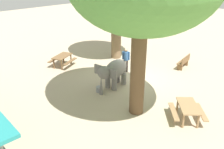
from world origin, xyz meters
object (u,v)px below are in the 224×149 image
person_handler (126,58)px  picnic_table_near (62,58)px  wooden_bench (184,62)px  picnic_table_far (188,109)px  feed_bucket (99,89)px  elephant (113,71)px

person_handler → picnic_table_near: 4.50m
person_handler → picnic_table_near: person_handler is taller
wooden_bench → picnic_table_far: size_ratio=0.69×
wooden_bench → feed_bucket: 6.65m
elephant → picnic_table_far: bearing=83.6°
picnic_table_near → picnic_table_far: size_ratio=0.95×
wooden_bench → picnic_table_near: size_ratio=0.73×
picnic_table_far → feed_bucket: size_ratio=5.85×
wooden_bench → feed_bucket: wooden_bench is taller
person_handler → feed_bucket: (-1.04, 3.14, -0.79)m
elephant → feed_bucket: bearing=-15.7°
wooden_bench → picnic_table_near: 8.42m
person_handler → wooden_bench: (-2.26, -3.39, -0.48)m
person_handler → feed_bucket: person_handler is taller
wooden_bench → picnic_table_far: wooden_bench is taller
elephant → feed_bucket: (0.10, 0.98, -0.86)m
wooden_bench → elephant: bearing=156.9°
picnic_table_near → picnic_table_far: 9.51m
person_handler → picnic_table_far: 6.14m
feed_bucket → elephant: bearing=-96.0°
feed_bucket → wooden_bench: bearing=-100.6°
elephant → picnic_table_near: elephant is taller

